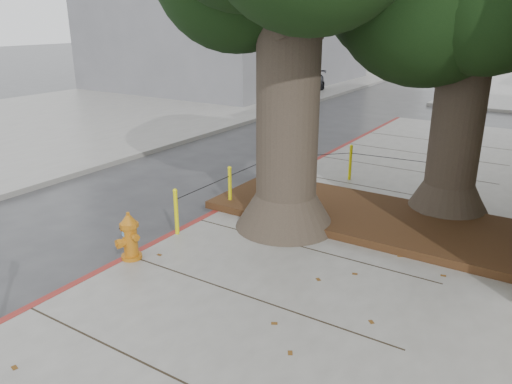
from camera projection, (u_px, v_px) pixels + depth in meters
The scene contains 7 objects.
ground at pixel (218, 294), 7.99m from camera, with size 140.00×140.00×0.00m, color #28282B.
sidewalk_opposite at pixel (105, 111), 23.03m from camera, with size 14.00×60.00×0.15m, color slate.
curb_red at pixel (213, 215), 10.97m from camera, with size 0.14×26.00×0.16m, color maroon.
planter_bed at pixel (363, 215), 10.55m from camera, with size 6.40×2.60×0.16m, color black.
bollard_ring at pixel (300, 177), 11.68m from camera, with size 3.79×5.39×0.95m.
fire_hydrant at pixel (130, 236), 8.72m from camera, with size 0.46×0.46×0.87m.
car_dark at pixel (300, 84), 28.23m from camera, with size 1.76×4.33×1.26m, color black.
Camera 1 is at (4.28, -5.56, 4.20)m, focal length 35.00 mm.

